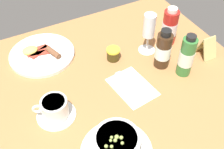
{
  "coord_description": "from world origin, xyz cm",
  "views": [
    {
      "loc": [
        -26.56,
        -62.19,
        73.83
      ],
      "look_at": [
        3.75,
        -4.36,
        7.5
      ],
      "focal_mm": 44.88,
      "sensor_mm": 36.0,
      "label": 1
    }
  ],
  "objects": [
    {
      "name": "sauce_bottle_green",
      "position": [
        31.02,
        -9.07,
        7.96
      ],
      "size": [
        5.36,
        5.36,
        17.17
      ],
      "color": "#337233",
      "rests_on": "ground_plane"
    },
    {
      "name": "sauce_bottle_brown",
      "position": [
        26.27,
        -1.76,
        7.29
      ],
      "size": [
        5.79,
        5.79,
        16.18
      ],
      "color": "#382314",
      "rests_on": "ground_plane"
    },
    {
      "name": "porridge_bowl",
      "position": [
        -6.5,
        -26.69,
        3.93
      ],
      "size": [
        20.89,
        20.89,
        8.98
      ],
      "color": "white",
      "rests_on": "ground_plane"
    },
    {
      "name": "jam_jar",
      "position": [
        11.62,
        9.68,
        2.45
      ],
      "size": [
        5.22,
        5.22,
        4.83
      ],
      "color": "#3B3111",
      "rests_on": "ground_plane"
    },
    {
      "name": "breakfast_plate",
      "position": [
        -12.59,
        24.38,
        0.91
      ],
      "size": [
        25.41,
        25.41,
        3.7
      ],
      "color": "white",
      "rests_on": "ground_plane"
    },
    {
      "name": "sauce_bottle_red",
      "position": [
        36.56,
        8.61,
        7.47
      ],
      "size": [
        6.11,
        6.11,
        16.14
      ],
      "color": "#B21E19",
      "rests_on": "ground_plane"
    },
    {
      "name": "wine_glass",
      "position": [
        26.04,
        7.99,
        10.86
      ],
      "size": [
        6.74,
        6.74,
        16.78
      ],
      "color": "white",
      "rests_on": "ground_plane"
    },
    {
      "name": "cutlery_setting",
      "position": [
        10.69,
        -6.22,
        0.27
      ],
      "size": [
        14.0,
        18.28,
        0.9
      ],
      "color": "white",
      "rests_on": "ground_plane"
    },
    {
      "name": "coffee_cup",
      "position": [
        -17.44,
        -5.87,
        3.41
      ],
      "size": [
        13.08,
        12.67,
        7.09
      ],
      "color": "white",
      "rests_on": "ground_plane"
    },
    {
      "name": "menu_card",
      "position": [
        44.85,
        -5.17,
        4.27
      ],
      "size": [
        5.9,
        7.0,
        8.68
      ],
      "color": "tan",
      "rests_on": "ground_plane"
    },
    {
      "name": "ground_plane",
      "position": [
        0.0,
        0.0,
        -1.5
      ],
      "size": [
        110.0,
        84.0,
        3.0
      ],
      "primitive_type": "cube",
      "color": "#9E6B3D"
    }
  ]
}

